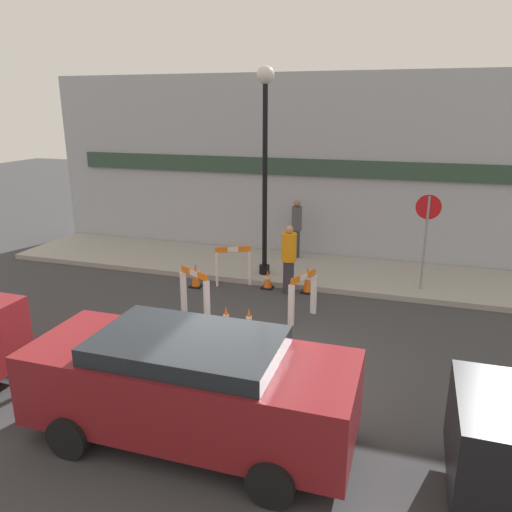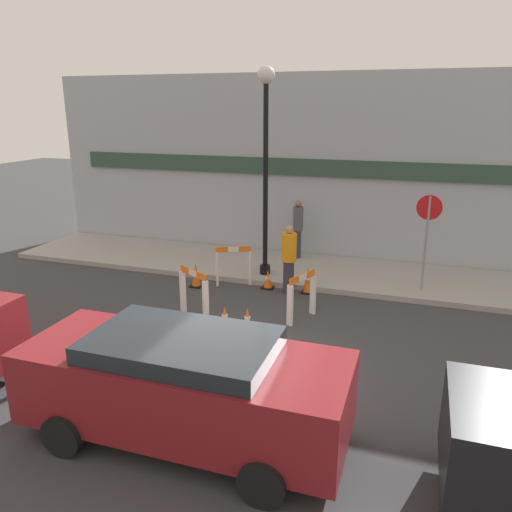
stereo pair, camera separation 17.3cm
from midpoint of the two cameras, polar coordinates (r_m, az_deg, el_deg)
name	(u,v)px [view 2 (the right image)]	position (r m, az deg, el deg)	size (l,w,h in m)	color
ground_plane	(237,377)	(9.02, -1.57, -13.62)	(60.00, 60.00, 0.00)	#38383A
sidewalk_slab	(311,271)	(14.26, 6.65, -1.67)	(18.00, 2.92, 0.14)	#9E9B93
storefront_facade	(325,169)	(15.15, 8.23, 9.78)	(18.00, 0.22, 5.50)	#A3A8B2
streetlamp_post	(266,146)	(13.01, 1.51, 12.47)	(0.44, 0.44, 5.36)	black
stop_sign	(427,228)	(12.78, 19.36, 3.08)	(0.60, 0.06, 2.39)	gray
barricade_0	(233,264)	(13.08, -2.21, -0.94)	(0.89, 0.50, 1.06)	white
barricade_1	(194,292)	(11.09, -6.68, -4.13)	(0.87, 0.57, 1.15)	white
barricade_2	(302,295)	(11.04, 5.72, -4.44)	(0.48, 0.88, 1.07)	white
traffic_cone_0	(225,319)	(10.61, -3.13, -7.16)	(0.30, 0.30, 0.55)	black
traffic_cone_1	(247,321)	(10.51, -0.52, -7.39)	(0.30, 0.30, 0.54)	black
traffic_cone_2	(196,275)	(13.12, -6.50, -2.17)	(0.30, 0.30, 0.66)	black
traffic_cone_3	(308,280)	(12.68, 6.32, -2.76)	(0.30, 0.30, 0.71)	black
traffic_cone_4	(268,280)	(12.95, 1.75, -2.71)	(0.30, 0.30, 0.50)	black
person_worker	(289,257)	(12.45, 4.17, -0.16)	(0.53, 0.53, 1.76)	#33333D
person_pedestrian	(298,227)	(14.95, 5.14, 3.37)	(0.41, 0.41, 1.76)	#33333D
parked_car_1	(184,382)	(7.17, -7.56, -14.04)	(4.57, 1.88, 1.60)	maroon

